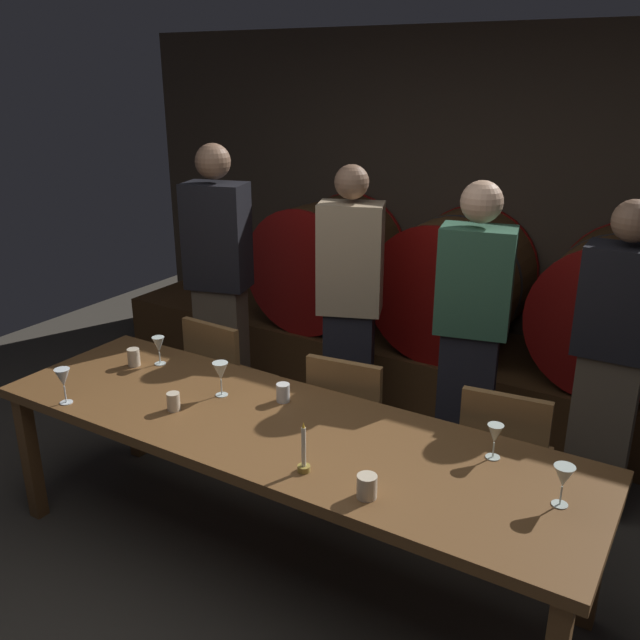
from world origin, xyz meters
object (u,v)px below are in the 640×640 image
Objects in this scene: chair_left at (225,380)px; guest_center_right at (471,338)px; guest_center_left at (350,305)px; wine_barrel_center at (455,282)px; cup_center_right at (283,393)px; wine_barrel_right at (618,308)px; wine_glass_far_right at (563,477)px; cup_far_left at (134,357)px; wine_glass_far_left at (63,379)px; wine_barrel_left at (328,262)px; chair_center at (350,422)px; wine_glass_left at (159,345)px; guest_far_right at (611,362)px; cup_center_left at (173,402)px; guest_far_left at (219,287)px; candle_center at (304,458)px; chair_right at (504,460)px; wine_glass_center at (221,372)px; dining_table at (280,438)px; wine_glass_right at (495,435)px; cup_far_right at (367,486)px.

guest_center_right is at bearing -159.37° from chair_left.
chair_left is 0.88m from guest_center_left.
wine_barrel_center is 10.40× the size of cup_center_right.
wine_barrel_right is 1.12m from guest_center_right.
wine_barrel_center is 1.05m from guest_center_right.
cup_far_left is at bearing 177.66° from wine_glass_far_right.
wine_barrel_left is at bearing 89.96° from wine_glass_far_left.
chair_center is 1.20m from cup_far_left.
guest_center_right is 11.15× the size of wine_glass_left.
guest_far_right is 19.53× the size of cup_center_left.
guest_center_left is at bearing 58.12° from cup_far_left.
wine_barrel_center is at bearing 0.00° from wine_barrel_left.
guest_far_left is at bearing 5.54° from guest_far_right.
chair_left is at bearing 4.98° from guest_center_right.
wine_barrel_center is at bearing -77.50° from guest_center_right.
guest_far_left is 1.35m from wine_glass_far_left.
wine_barrel_center is 2.62m from wine_glass_far_left.
wine_barrel_right is at bearing -141.74° from chair_left.
candle_center is at bearing -108.26° from wine_barrel_right.
chair_right is 5.68× the size of wine_glass_left.
wine_glass_left is 0.54m from wine_glass_center.
dining_table is at bearing 138.86° from candle_center.
wine_glass_right is 1.02m from cup_center_right.
wine_barrel_right is 1.85m from wine_glass_right.
chair_left is 9.31× the size of cup_far_left.
wine_glass_right reaches higher than chair_left.
chair_left is at bearing 128.62° from wine_glass_center.
guest_far_right reaches higher than chair_right.
wine_glass_left reaches higher than cup_center_right.
wine_barrel_left is 2.30m from dining_table.
chair_center is at bearing 146.59° from guest_far_left.
cup_far_right is (1.58, 0.07, -0.08)m from wine_glass_far_left.
guest_center_right is 1.39m from candle_center.
cup_center_right is at bearing -94.30° from wine_barrel_center.
guest_center_right is at bearing -64.50° from wine_barrel_center.
guest_center_left is (0.80, 0.26, -0.06)m from guest_far_left.
cup_far_left is at bearing -91.47° from wine_barrel_left.
wine_glass_far_left is 1.03m from cup_center_right.
wine_barrel_left reaches higher than chair_center.
wine_glass_center is (0.58, 0.45, -0.00)m from wine_glass_far_left.
cup_far_right is (0.59, -0.28, 0.11)m from dining_table.
wine_barrel_left and wine_barrel_right have the same top height.
chair_left is at bearing 25.60° from guest_center_left.
chair_right is (0.83, 0.67, -0.20)m from dining_table.
candle_center is at bearing -61.15° from wine_barrel_left.
candle_center is at bearing 100.48° from chair_center.
guest_far_left is 10.66× the size of wine_glass_center.
wine_barrel_right is (1.04, 0.00, 0.00)m from wine_barrel_center.
wine_barrel_center is at bearing 96.69° from candle_center.
cup_center_left is at bearing 171.46° from candle_center.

